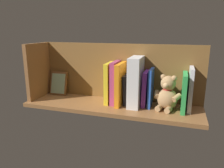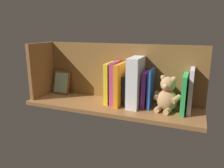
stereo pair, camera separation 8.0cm
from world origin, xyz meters
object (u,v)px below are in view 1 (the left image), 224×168
dictionary_thick_white (136,82)px  picture_frame_leaning (59,83)px  book_0 (190,89)px  teddy_bear (167,94)px

dictionary_thick_white → picture_frame_leaning: 53.35cm
dictionary_thick_white → picture_frame_leaning: (52.68, -5.69, -6.26)cm
book_0 → dictionary_thick_white: size_ratio=0.84×
dictionary_thick_white → picture_frame_leaning: bearing=-6.2°
teddy_bear → dictionary_thick_white: size_ratio=0.69×
picture_frame_leaning → dictionary_thick_white: bearing=173.8°
book_0 → dictionary_thick_white: 29.04cm
teddy_bear → picture_frame_leaning: size_ratio=1.23×
dictionary_thick_white → teddy_bear: bearing=177.4°
book_0 → teddy_bear: 12.11cm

